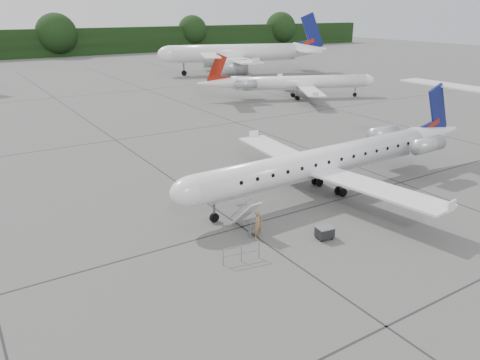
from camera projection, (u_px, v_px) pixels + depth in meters
ground at (337, 217)px, 32.54m from camera, size 320.00×320.00×0.00m
treeline at (21, 44)px, 134.16m from camera, size 260.00×4.00×8.00m
main_regional_jet at (322, 148)px, 35.50m from camera, size 28.97×21.19×7.30m
airstair at (246, 214)px, 30.18m from camera, size 0.91×2.36×2.29m
passenger at (258, 224)px, 29.22m from camera, size 0.81×0.68×1.87m
safety_railing at (241, 254)px, 26.62m from camera, size 2.18×0.48×1.00m
baggage_cart at (325, 232)px, 29.31m from camera, size 1.10×0.94×0.87m
bg_narrowbody at (234, 44)px, 101.03m from camera, size 41.44×35.17×12.66m
bg_regional_right at (302, 76)px, 74.14m from camera, size 32.78×28.65×7.17m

